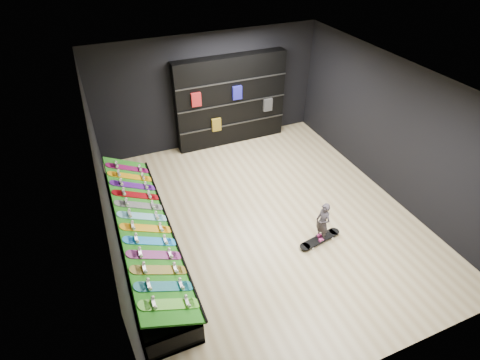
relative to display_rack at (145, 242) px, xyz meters
name	(u,v)px	position (x,y,z in m)	size (l,w,h in m)	color
floor	(265,217)	(2.55, 0.00, -0.25)	(6.00, 7.00, 0.01)	tan
ceiling	(272,84)	(2.55, 0.00, 2.75)	(6.00, 7.00, 0.01)	white
wall_back	(209,91)	(2.55, 3.50, 1.25)	(6.00, 0.02, 3.00)	black
wall_front	(393,303)	(2.55, -3.50, 1.25)	(6.00, 0.02, 3.00)	black
wall_left	(107,197)	(-0.45, 0.00, 1.25)	(0.02, 7.00, 3.00)	black
wall_right	(392,130)	(5.55, 0.00, 1.25)	(0.02, 7.00, 3.00)	black
display_rack	(145,242)	(0.00, 0.00, 0.00)	(0.90, 4.50, 0.50)	black
turf_ramp	(144,223)	(0.05, 0.00, 0.46)	(1.00, 4.50, 0.04)	#18650F
back_shelving	(231,101)	(3.08, 3.32, 0.96)	(3.02, 0.35, 2.42)	black
floor_skateboard	(320,240)	(3.24, -1.08, -0.20)	(0.98, 0.22, 0.09)	black
child	(322,229)	(3.24, -1.08, 0.10)	(0.20, 0.14, 0.52)	black
display_board_0	(170,304)	(0.06, -1.90, 0.49)	(0.98, 0.22, 0.09)	green
display_board_1	(164,286)	(0.06, -1.55, 0.49)	(0.98, 0.22, 0.09)	#0C8C99
display_board_2	(159,270)	(0.06, -1.21, 0.49)	(0.98, 0.22, 0.09)	yellow
display_board_3	(155,255)	(0.06, -0.86, 0.49)	(0.98, 0.22, 0.09)	#2626BF
display_board_4	(150,241)	(0.06, -0.52, 0.49)	(0.98, 0.22, 0.09)	blue
display_board_5	(146,228)	(0.06, -0.17, 0.49)	(0.98, 0.22, 0.09)	yellow
display_board_6	(143,216)	(0.06, 0.17, 0.49)	(0.98, 0.22, 0.09)	#0CB2E5
display_board_7	(139,205)	(0.06, 0.52, 0.49)	(0.98, 0.22, 0.09)	black
display_board_8	(136,195)	(0.06, 0.86, 0.49)	(0.98, 0.22, 0.09)	red
display_board_9	(133,185)	(0.06, 1.21, 0.49)	(0.98, 0.22, 0.09)	purple
display_board_10	(130,176)	(0.06, 1.55, 0.49)	(0.98, 0.22, 0.09)	orange
display_board_11	(128,168)	(0.06, 1.90, 0.49)	(0.98, 0.22, 0.09)	#E5198C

